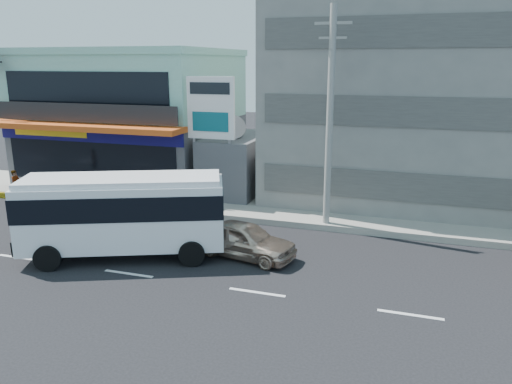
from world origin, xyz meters
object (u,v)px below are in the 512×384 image
satellite_dish (233,137)px  utility_pole_near (330,119)px  motorcycle_rider (17,196)px  concrete_building (427,73)px  sedan (245,240)px  minibus (123,210)px  billboard (211,115)px  shop_building (134,119)px

satellite_dish → utility_pole_near: 7.17m
utility_pole_near → motorcycle_rider: size_ratio=4.73×
concrete_building → sedan: concrete_building is taller
utility_pole_near → concrete_building: bearing=62.2°
minibus → sedan: bearing=17.4°
sedan → billboard: bearing=44.6°
shop_building → satellite_dish: bearing=-20.2°
concrete_building → billboard: bearing=-151.1°
shop_building → sedan: (11.52, -11.02, -3.27)m
concrete_building → motorcycle_rider: size_ratio=7.56×
satellite_dish → billboard: (-0.50, -1.80, 1.35)m
shop_building → minibus: bearing=-60.8°
shop_building → minibus: 14.41m
satellite_dish → motorcycle_rider: satellite_dish is taller
satellite_dish → minibus: size_ratio=0.18×
shop_building → sedan: 16.28m
shop_building → concrete_building: size_ratio=0.77×
concrete_building → motorcycle_rider: concrete_building is taller
concrete_building → satellite_dish: size_ratio=10.67×
utility_pole_near → motorcycle_rider: 16.88m
billboard → utility_pole_near: size_ratio=0.69×
concrete_building → utility_pole_near: bearing=-117.8°
concrete_building → billboard: size_ratio=2.32×
shop_building → billboard: (7.50, -4.75, 0.93)m
utility_pole_near → minibus: bearing=-140.0°
satellite_dish → motorcycle_rider: 11.89m
shop_building → motorcycle_rider: bearing=-104.5°
minibus → motorcycle_rider: (-9.14, 4.05, -1.26)m
shop_building → concrete_building: bearing=3.4°
shop_building → utility_pole_near: (14.00, -6.55, 1.15)m
concrete_building → shop_building: bearing=-176.6°
satellite_dish → billboard: billboard is taller
concrete_building → satellite_dish: (-10.00, -4.00, -3.42)m
minibus → utility_pole_near: bearing=40.0°
concrete_building → satellite_dish: concrete_building is taller
concrete_building → sedan: (-6.48, -12.08, -6.28)m
shop_building → utility_pole_near: 15.50m
concrete_building → minibus: bearing=-129.3°
billboard → motorcycle_rider: 11.17m
sedan → satellite_dish: bearing=35.5°
motorcycle_rider → satellite_dish: bearing=28.2°
shop_building → billboard: size_ratio=1.80×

